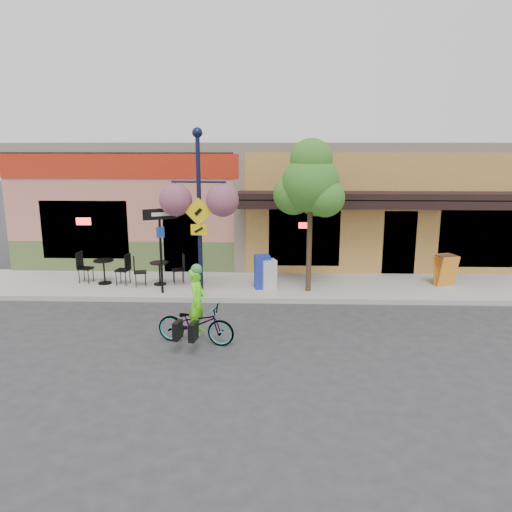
{
  "coord_description": "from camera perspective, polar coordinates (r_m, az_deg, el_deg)",
  "views": [
    {
      "loc": [
        0.12,
        -13.18,
        4.57
      ],
      "look_at": [
        -0.34,
        0.5,
        1.4
      ],
      "focal_mm": 35.0,
      "sensor_mm": 36.0,
      "label": 1
    }
  ],
  "objects": [
    {
      "name": "newspaper_box_blue",
      "position": [
        15.24,
        0.73,
        -1.82
      ],
      "size": [
        0.53,
        0.49,
        1.02
      ],
      "primitive_type": null,
      "rotation": [
        0.0,
        0.0,
        0.19
      ],
      "color": "#1B2CA5",
      "rests_on": "sidewalk"
    },
    {
      "name": "street_tree",
      "position": [
        14.69,
        6.18,
        4.59
      ],
      "size": [
        2.08,
        2.08,
        4.56
      ],
      "primitive_type": null,
      "rotation": [
        0.0,
        0.0,
        -0.19
      ],
      "color": "#3D7A26",
      "rests_on": "sidewalk"
    },
    {
      "name": "newspaper_box_grey",
      "position": [
        15.2,
        1.45,
        -2.1
      ],
      "size": [
        0.52,
        0.49,
        0.91
      ],
      "primitive_type": null,
      "rotation": [
        0.0,
        0.0,
        0.31
      ],
      "color": "beige",
      "rests_on": "sidewalk"
    },
    {
      "name": "bicycle",
      "position": [
        11.62,
        -6.89,
        -7.67
      ],
      "size": [
        1.91,
        0.98,
        0.96
      ],
      "primitive_type": "imported",
      "rotation": [
        0.0,
        0.0,
        1.37
      ],
      "color": "#942F0D",
      "rests_on": "ground"
    },
    {
      "name": "cyclist_rider",
      "position": [
        11.52,
        -6.69,
        -6.35
      ],
      "size": [
        0.47,
        0.62,
        1.53
      ],
      "primitive_type": "imported",
      "rotation": [
        0.0,
        0.0,
        1.37
      ],
      "color": "#6BFF1A",
      "rests_on": "ground"
    },
    {
      "name": "one_way_sign",
      "position": [
        14.83,
        -10.82,
        0.52
      ],
      "size": [
        0.97,
        0.58,
        2.53
      ],
      "primitive_type": null,
      "rotation": [
        0.0,
        0.0,
        0.41
      ],
      "color": "black",
      "rests_on": "sidewalk"
    },
    {
      "name": "lamp_post",
      "position": [
        14.13,
        -6.49,
        4.71
      ],
      "size": [
        1.56,
        0.69,
        4.79
      ],
      "primitive_type": null,
      "rotation": [
        0.0,
        0.0,
        -0.05
      ],
      "color": "#101534",
      "rests_on": "sidewalk"
    },
    {
      "name": "building",
      "position": [
        20.81,
        1.58,
        6.63
      ],
      "size": [
        18.2,
        8.2,
        4.5
      ],
      "primitive_type": null,
      "color": "#C57361",
      "rests_on": "ground"
    },
    {
      "name": "curb",
      "position": [
        14.45,
        1.34,
        -5.09
      ],
      "size": [
        24.0,
        0.12,
        0.15
      ],
      "primitive_type": "cube",
      "color": "#A8A59E",
      "rests_on": "ground"
    },
    {
      "name": "sidewalk",
      "position": [
        15.83,
        1.4,
        -3.46
      ],
      "size": [
        24.0,
        3.0,
        0.15
      ],
      "primitive_type": "cube",
      "color": "#9E9B93",
      "rests_on": "ground"
    },
    {
      "name": "cafe_set_right",
      "position": [
        15.91,
        -10.98,
        -1.58
      ],
      "size": [
        1.73,
        1.2,
        0.94
      ],
      "primitive_type": null,
      "rotation": [
        0.0,
        0.0,
        0.29
      ],
      "color": "black",
      "rests_on": "sidewalk"
    },
    {
      "name": "cafe_set_left",
      "position": [
        16.42,
        -16.98,
        -1.35
      ],
      "size": [
        1.77,
        1.07,
        1.0
      ],
      "primitive_type": null,
      "rotation": [
        0.0,
        0.0,
        -0.14
      ],
      "color": "black",
      "rests_on": "sidewalk"
    },
    {
      "name": "ground",
      "position": [
        13.95,
        1.32,
        -6.09
      ],
      "size": [
        90.0,
        90.0,
        0.0
      ],
      "primitive_type": "plane",
      "color": "#2D2D30",
      "rests_on": "ground"
    },
    {
      "name": "sandwich_board",
      "position": [
        16.46,
        21.15,
        -1.67
      ],
      "size": [
        0.69,
        0.59,
        0.98
      ],
      "primitive_type": null,
      "rotation": [
        0.0,
        0.0,
        0.31
      ],
      "color": "orange",
      "rests_on": "sidewalk"
    }
  ]
}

